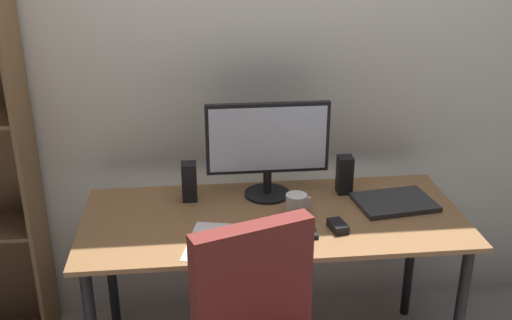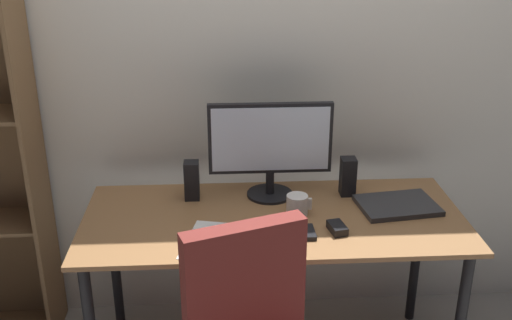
% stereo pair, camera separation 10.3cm
% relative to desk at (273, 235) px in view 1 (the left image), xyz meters
% --- Properties ---
extents(back_wall, '(6.40, 0.10, 2.60)m').
position_rel_desk_xyz_m(back_wall, '(0.00, 0.51, 0.65)').
color(back_wall, silver).
rests_on(back_wall, ground).
extents(desk, '(1.55, 0.68, 0.74)m').
position_rel_desk_xyz_m(desk, '(0.00, 0.00, 0.00)').
color(desk, olive).
rests_on(desk, ground).
extents(monitor, '(0.53, 0.20, 0.42)m').
position_rel_desk_xyz_m(monitor, '(0.00, 0.20, 0.33)').
color(monitor, black).
rests_on(monitor, desk).
extents(keyboard, '(0.29, 0.12, 0.02)m').
position_rel_desk_xyz_m(keyboard, '(-0.00, -0.16, 0.10)').
color(keyboard, black).
rests_on(keyboard, desk).
extents(mouse, '(0.07, 0.11, 0.03)m').
position_rel_desk_xyz_m(mouse, '(0.24, -0.14, 0.10)').
color(mouse, black).
rests_on(mouse, desk).
extents(coffee_mug, '(0.10, 0.09, 0.09)m').
position_rel_desk_xyz_m(coffee_mug, '(0.10, 0.01, 0.13)').
color(coffee_mug, white).
rests_on(coffee_mug, desk).
extents(laptop, '(0.35, 0.27, 0.02)m').
position_rel_desk_xyz_m(laptop, '(0.53, 0.05, 0.10)').
color(laptop, '#2D2D30').
rests_on(laptop, desk).
extents(speaker_left, '(0.06, 0.07, 0.17)m').
position_rel_desk_xyz_m(speaker_left, '(-0.34, 0.19, 0.17)').
color(speaker_left, black).
rests_on(speaker_left, desk).
extents(speaker_right, '(0.06, 0.07, 0.17)m').
position_rel_desk_xyz_m(speaker_right, '(0.34, 0.19, 0.17)').
color(speaker_right, black).
rests_on(speaker_right, desk).
extents(paper_sheet, '(0.27, 0.34, 0.00)m').
position_rel_desk_xyz_m(paper_sheet, '(-0.24, -0.19, 0.09)').
color(paper_sheet, white).
rests_on(paper_sheet, desk).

